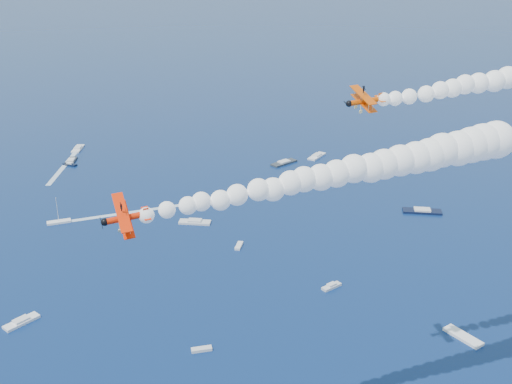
# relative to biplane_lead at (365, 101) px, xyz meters

# --- Properties ---
(biplane_lead) EXTENTS (9.27, 10.14, 6.18)m
(biplane_lead) POSITION_rel_biplane_lead_xyz_m (0.00, 0.00, 0.00)
(biplane_lead) COLOR #D74804
(biplane_trail) EXTENTS (9.96, 10.72, 7.42)m
(biplane_trail) POSITION_rel_biplane_lead_xyz_m (-29.85, -28.04, -10.76)
(biplane_trail) COLOR #FF2905
(smoke_trail_trail) EXTENTS (65.72, 59.41, 11.04)m
(smoke_trail_trail) POSITION_rel_biplane_lead_xyz_m (-2.88, -11.56, -8.34)
(smoke_trail_trail) COLOR white
(spectator_boats) EXTENTS (231.83, 179.02, 0.70)m
(spectator_boats) POSITION_rel_biplane_lead_xyz_m (-23.28, 82.20, -61.26)
(spectator_boats) COLOR white
(spectator_boats) RESTS_ON ground
(boat_wakes) EXTENTS (65.30, 65.34, 0.04)m
(boat_wakes) POSITION_rel_biplane_lead_xyz_m (-100.50, 96.20, -61.58)
(boat_wakes) COLOR white
(boat_wakes) RESTS_ON ground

